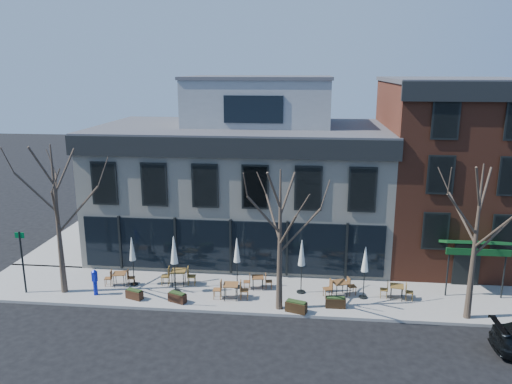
# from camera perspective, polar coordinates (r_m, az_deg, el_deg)

# --- Properties ---
(ground) EXTENTS (120.00, 120.00, 0.00)m
(ground) POSITION_cam_1_polar(r_m,az_deg,el_deg) (29.33, -2.84, -9.64)
(ground) COLOR black
(ground) RESTS_ON ground
(sidewalk_front) EXTENTS (33.50, 4.70, 0.15)m
(sidewalk_front) POSITION_cam_1_polar(r_m,az_deg,el_deg) (27.05, 3.41, -11.60)
(sidewalk_front) COLOR gray
(sidewalk_front) RESTS_ON ground
(sidewalk_side) EXTENTS (4.50, 12.00, 0.15)m
(sidewalk_side) POSITION_cam_1_polar(r_m,az_deg,el_deg) (37.87, -18.52, -4.72)
(sidewalk_side) COLOR gray
(sidewalk_side) RESTS_ON ground
(corner_building) EXTENTS (18.39, 10.39, 11.10)m
(corner_building) POSITION_cam_1_polar(r_m,az_deg,el_deg) (32.64, -1.45, 1.56)
(corner_building) COLOR beige
(corner_building) RESTS_ON ground
(red_brick_building) EXTENTS (8.20, 11.78, 11.18)m
(red_brick_building) POSITION_cam_1_polar(r_m,az_deg,el_deg) (33.28, 21.19, 2.45)
(red_brick_building) COLOR brown
(red_brick_building) RESTS_ON ground
(tree_corner) EXTENTS (3.93, 3.98, 7.92)m
(tree_corner) POSITION_cam_1_polar(r_m,az_deg,el_deg) (27.61, -21.72, -2.80)
(tree_corner) COLOR #382B21
(tree_corner) RESTS_ON sidewalk_front
(tree_mid) EXTENTS (3.50, 3.55, 7.04)m
(tree_mid) POSITION_cam_1_polar(r_m,az_deg,el_deg) (24.02, 2.77, -5.37)
(tree_mid) COLOR #382B21
(tree_mid) RESTS_ON sidewalk_front
(tree_right) EXTENTS (3.72, 3.77, 7.48)m
(tree_right) POSITION_cam_1_polar(r_m,az_deg,el_deg) (25.15, 23.80, -5.14)
(tree_right) COLOR #382B21
(tree_right) RESTS_ON sidewalk_front
(sign_pole) EXTENTS (0.50, 0.10, 3.40)m
(sign_pole) POSITION_cam_1_polar(r_m,az_deg,el_deg) (29.00, -25.16, -6.88)
(sign_pole) COLOR black
(sign_pole) RESTS_ON sidewalk_front
(call_box) EXTENTS (0.29, 0.28, 1.43)m
(call_box) POSITION_cam_1_polar(r_m,az_deg,el_deg) (27.80, -17.93, -9.69)
(call_box) COLOR #0B1795
(call_box) RESTS_ON sidewalk_front
(cafe_set_0) EXTENTS (1.71, 0.77, 0.88)m
(cafe_set_0) POSITION_cam_1_polar(r_m,az_deg,el_deg) (28.67, -15.31, -9.42)
(cafe_set_0) COLOR brown
(cafe_set_0) RESTS_ON sidewalk_front
(cafe_set_1) EXTENTS (1.97, 0.85, 1.02)m
(cafe_set_1) POSITION_cam_1_polar(r_m,az_deg,el_deg) (28.05, -8.85, -9.44)
(cafe_set_1) COLOR brown
(cafe_set_1) RESTS_ON sidewalk_front
(cafe_set_2) EXTENTS (1.89, 0.79, 0.99)m
(cafe_set_2) POSITION_cam_1_polar(r_m,az_deg,el_deg) (26.20, -2.90, -11.07)
(cafe_set_2) COLOR brown
(cafe_set_2) RESTS_ON sidewalk_front
(cafe_set_3) EXTENTS (1.62, 0.72, 0.84)m
(cafe_set_3) POSITION_cam_1_polar(r_m,az_deg,el_deg) (27.30, 0.21, -10.15)
(cafe_set_3) COLOR brown
(cafe_set_3) RESTS_ON sidewalk_front
(cafe_set_4) EXTENTS (1.86, 1.03, 0.95)m
(cafe_set_4) POSITION_cam_1_polar(r_m,az_deg,el_deg) (26.84, 9.56, -10.66)
(cafe_set_4) COLOR brown
(cafe_set_4) RESTS_ON sidewalk_front
(cafe_set_5) EXTENTS (1.74, 0.77, 0.90)m
(cafe_set_5) POSITION_cam_1_polar(r_m,az_deg,el_deg) (27.17, 15.77, -10.78)
(cafe_set_5) COLOR brown
(cafe_set_5) RESTS_ON sidewalk_front
(umbrella_0) EXTENTS (0.44, 0.44, 2.73)m
(umbrella_0) POSITION_cam_1_polar(r_m,az_deg,el_deg) (28.02, -13.96, -6.63)
(umbrella_0) COLOR black
(umbrella_0) RESTS_ON sidewalk_front
(umbrella_1) EXTENTS (0.50, 0.50, 3.11)m
(umbrella_1) POSITION_cam_1_polar(r_m,az_deg,el_deg) (26.58, -9.34, -6.92)
(umbrella_1) COLOR black
(umbrella_1) RESTS_ON sidewalk_front
(umbrella_2) EXTENTS (0.45, 0.45, 2.81)m
(umbrella_2) POSITION_cam_1_polar(r_m,az_deg,el_deg) (26.87, -2.20, -6.99)
(umbrella_2) COLOR black
(umbrella_2) RESTS_ON sidewalk_front
(umbrella_3) EXTENTS (0.47, 0.47, 2.94)m
(umbrella_3) POSITION_cam_1_polar(r_m,az_deg,el_deg) (26.33, 5.25, -7.27)
(umbrella_3) COLOR black
(umbrella_3) RESTS_ON sidewalk_front
(umbrella_4) EXTENTS (0.45, 0.45, 2.80)m
(umbrella_4) POSITION_cam_1_polar(r_m,az_deg,el_deg) (26.28, 12.36, -7.83)
(umbrella_4) COLOR black
(umbrella_4) RESTS_ON sidewalk_front
(planter_0) EXTENTS (0.97, 0.65, 0.51)m
(planter_0) POSITION_cam_1_polar(r_m,az_deg,el_deg) (27.01, -13.73, -11.28)
(planter_0) COLOR #321D10
(planter_0) RESTS_ON sidewalk_front
(planter_1) EXTENTS (1.01, 0.69, 0.52)m
(planter_1) POSITION_cam_1_polar(r_m,az_deg,el_deg) (26.24, -8.98, -11.79)
(planter_1) COLOR black
(planter_1) RESTS_ON sidewalk_front
(planter_2) EXTENTS (1.11, 0.71, 0.58)m
(planter_2) POSITION_cam_1_polar(r_m,az_deg,el_deg) (25.04, 4.62, -12.91)
(planter_2) COLOR #301F10
(planter_2) RESTS_ON sidewalk_front
(planter_3) EXTENTS (0.99, 0.41, 0.55)m
(planter_3) POSITION_cam_1_polar(r_m,az_deg,el_deg) (25.72, 9.07, -12.32)
(planter_3) COLOR black
(planter_3) RESTS_ON sidewalk_front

